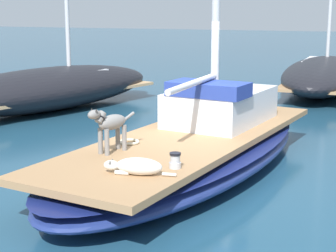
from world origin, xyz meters
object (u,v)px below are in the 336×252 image
(moored_boat_far_astern, at_px, (324,74))
(moored_boat_port_side, at_px, (49,88))
(sailboat_main, at_px, (191,154))
(dog_white, at_px, (136,166))
(dog_grey, at_px, (110,124))
(deck_winch, at_px, (175,161))
(coiled_rope, at_px, (129,142))

(moored_boat_far_astern, bearing_deg, moored_boat_port_side, -136.13)
(sailboat_main, height_order, dog_white, dog_white)
(dog_grey, height_order, moored_boat_far_astern, moored_boat_far_astern)
(dog_white, distance_m, deck_winch, 0.57)
(deck_winch, relative_size, moored_boat_far_astern, 0.03)
(deck_winch, xyz_separation_m, moored_boat_far_astern, (0.47, 12.34, -0.18))
(moored_boat_port_side, bearing_deg, moored_boat_far_astern, 43.87)
(dog_white, relative_size, coiled_rope, 2.94)
(dog_grey, distance_m, moored_boat_far_astern, 12.08)
(moored_boat_far_astern, bearing_deg, coiled_rope, -98.20)
(sailboat_main, xyz_separation_m, dog_white, (0.12, -2.35, 0.43))
(dog_grey, distance_m, coiled_rope, 0.73)
(dog_grey, xyz_separation_m, coiled_rope, (0.00, 0.61, -0.40))
(sailboat_main, distance_m, dog_grey, 1.83)
(sailboat_main, xyz_separation_m, coiled_rope, (-0.69, -0.91, 0.35))
(coiled_rope, relative_size, moored_boat_far_astern, 0.04)
(deck_winch, distance_m, moored_boat_port_side, 8.57)
(dog_white, height_order, deck_winch, dog_white)
(deck_winch, xyz_separation_m, moored_boat_port_side, (-6.08, 6.04, -0.16))
(dog_white, height_order, moored_boat_far_astern, moored_boat_far_astern)
(dog_white, bearing_deg, coiled_rope, 119.35)
(dog_white, relative_size, deck_winch, 4.53)
(sailboat_main, distance_m, moored_boat_far_astern, 10.48)
(deck_winch, bearing_deg, moored_boat_port_side, 135.20)
(sailboat_main, height_order, coiled_rope, coiled_rope)
(moored_boat_port_side, bearing_deg, dog_grey, -49.00)
(deck_winch, bearing_deg, sailboat_main, 103.88)
(dog_white, bearing_deg, moored_boat_port_side, 131.46)
(dog_grey, bearing_deg, deck_winch, -18.16)
(dog_white, xyz_separation_m, dog_grey, (-0.81, 0.83, 0.32))
(dog_white, bearing_deg, moored_boat_far_astern, 86.30)
(dog_grey, relative_size, moored_boat_far_astern, 0.12)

